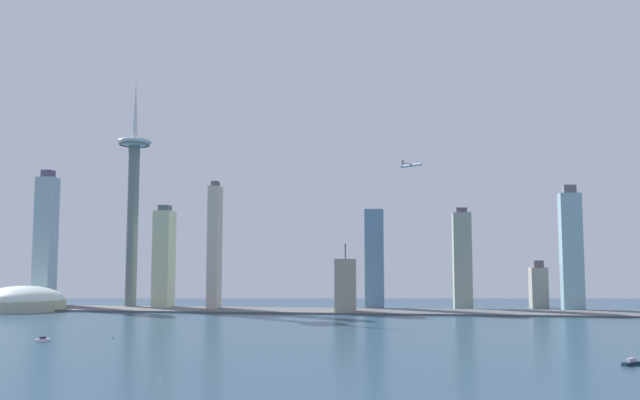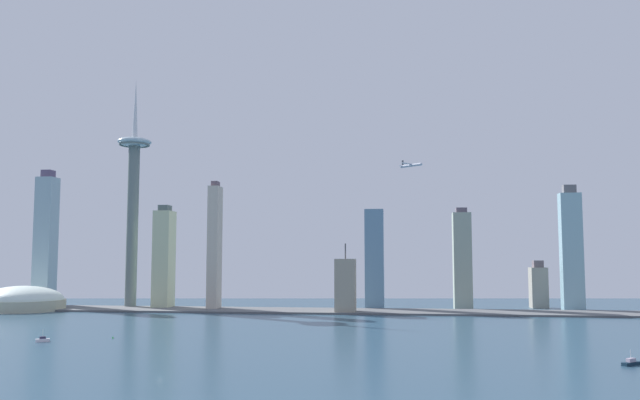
# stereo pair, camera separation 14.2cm
# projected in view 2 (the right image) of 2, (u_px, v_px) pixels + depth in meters

# --- Properties ---
(ground_plane) EXTENTS (6000.00, 6000.00, 0.00)m
(ground_plane) POSITION_uv_depth(u_px,v_px,m) (160.00, 377.00, 332.31)
(ground_plane) COLOR #29465B
(waterfront_pier) EXTENTS (907.16, 74.11, 2.11)m
(waterfront_pier) POSITION_uv_depth(u_px,v_px,m) (295.00, 311.00, 748.04)
(waterfront_pier) COLOR #595C5F
(waterfront_pier) RESTS_ON ground
(observation_tower) EXTENTS (42.39, 42.39, 291.09)m
(observation_tower) POSITION_uv_depth(u_px,v_px,m) (133.00, 190.00, 818.69)
(observation_tower) COLOR slate
(observation_tower) RESTS_ON ground
(stadium_dome) EXTENTS (97.24, 97.24, 32.82)m
(stadium_dome) POSITION_uv_depth(u_px,v_px,m) (22.00, 301.00, 763.42)
(stadium_dome) COLOR #B2B499
(stadium_dome) RESTS_ON ground
(skyscraper_0) EXTENTS (22.34, 27.65, 78.00)m
(skyscraper_0) POSITION_uv_depth(u_px,v_px,m) (345.00, 286.00, 725.08)
(skyscraper_0) COLOR #9E9682
(skyscraper_0) RESTS_ON ground
(skyscraper_1) EXTENTS (21.77, 23.70, 123.39)m
(skyscraper_1) POSITION_uv_depth(u_px,v_px,m) (462.00, 260.00, 790.11)
(skyscraper_1) COLOR #90A091
(skyscraper_1) RESTS_ON ground
(skyscraper_2) EXTENTS (22.89, 19.05, 121.29)m
(skyscraper_2) POSITION_uv_depth(u_px,v_px,m) (374.00, 259.00, 788.14)
(skyscraper_2) COLOR #5A83A2
(skyscraper_2) RESTS_ON ground
(skyscraper_3) EXTENTS (22.81, 23.05, 177.72)m
(skyscraper_3) POSITION_uv_depth(u_px,v_px,m) (46.00, 240.00, 847.08)
(skyscraper_3) COLOR #8EACB9
(skyscraper_3) RESTS_ON ground
(skyscraper_4) EXTENTS (12.59, 22.52, 154.65)m
(skyscraper_4) POSITION_uv_depth(u_px,v_px,m) (215.00, 247.00, 779.04)
(skyscraper_4) COLOR beige
(skyscraper_4) RESTS_ON ground
(skyscraper_5) EXTENTS (24.33, 17.02, 148.91)m
(skyscraper_5) POSITION_uv_depth(u_px,v_px,m) (571.00, 250.00, 766.69)
(skyscraper_5) COLOR #88B3BF
(skyscraper_5) RESTS_ON ground
(skyscraper_6) EXTENTS (19.83, 23.81, 58.84)m
(skyscraper_6) POSITION_uv_depth(u_px,v_px,m) (538.00, 286.00, 806.35)
(skyscraper_6) COLOR gray
(skyscraper_6) RESTS_ON ground
(skyscraper_7) EXTENTS (20.87, 26.73, 127.26)m
(skyscraper_7) POSITION_uv_depth(u_px,v_px,m) (164.00, 258.00, 798.81)
(skyscraper_7) COLOR beige
(skyscraper_7) RESTS_ON ground
(boat_0) EXTENTS (9.69, 7.07, 9.20)m
(boat_0) POSITION_uv_depth(u_px,v_px,m) (43.00, 340.00, 473.38)
(boat_0) COLOR white
(boat_0) RESTS_ON ground
(boat_2) EXTENTS (12.74, 11.44, 8.62)m
(boat_2) POSITION_uv_depth(u_px,v_px,m) (631.00, 363.00, 368.62)
(boat_2) COLOR #0E2233
(boat_2) RESTS_ON ground
(channel_buoy_0) EXTENTS (1.19, 1.19, 1.71)m
(channel_buoy_0) POSITION_uv_depth(u_px,v_px,m) (113.00, 337.00, 494.03)
(channel_buoy_0) COLOR green
(channel_buoy_0) RESTS_ON ground
(airplane) EXTENTS (23.41, 23.11, 7.80)m
(airplane) POSITION_uv_depth(u_px,v_px,m) (411.00, 165.00, 656.92)
(airplane) COLOR silver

